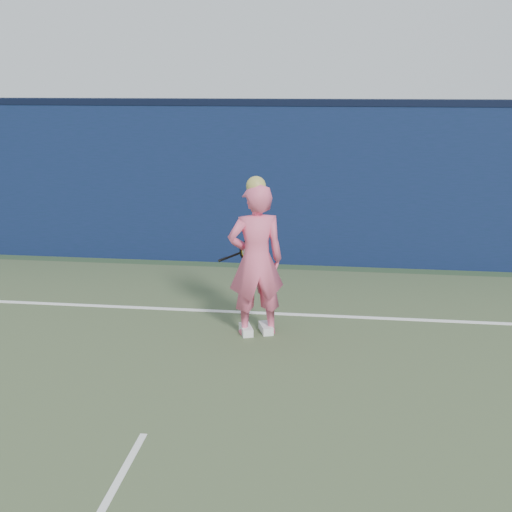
# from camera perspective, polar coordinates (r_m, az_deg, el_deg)

# --- Properties ---
(ground) EXTENTS (80.00, 80.00, 0.00)m
(ground) POSITION_cam_1_polar(r_m,az_deg,el_deg) (4.89, -13.54, -21.25)
(ground) COLOR #2D482C
(ground) RESTS_ON ground
(backstop_wall) EXTENTS (24.00, 0.40, 2.50)m
(backstop_wall) POSITION_cam_1_polar(r_m,az_deg,el_deg) (10.39, -1.45, 6.33)
(backstop_wall) COLOR #0C1B38
(backstop_wall) RESTS_ON ground
(wall_cap) EXTENTS (24.00, 0.42, 0.10)m
(wall_cap) POSITION_cam_1_polar(r_m,az_deg,el_deg) (10.26, -1.50, 13.52)
(wall_cap) COLOR black
(wall_cap) RESTS_ON backstop_wall
(player) EXTENTS (0.75, 0.62, 1.86)m
(player) POSITION_cam_1_polar(r_m,az_deg,el_deg) (7.32, -0.00, -0.36)
(player) COLOR #F05D83
(player) RESTS_ON ground
(racket) EXTENTS (0.49, 0.27, 0.28)m
(racket) POSITION_cam_1_polar(r_m,az_deg,el_deg) (7.75, -0.79, 0.44)
(racket) COLOR black
(racket) RESTS_ON ground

